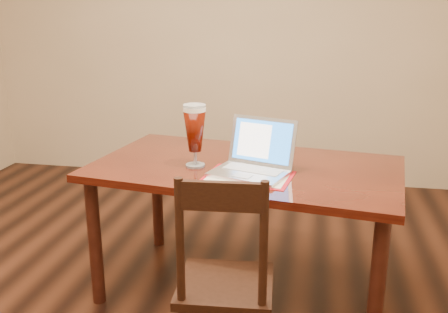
# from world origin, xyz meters

# --- Properties ---
(dining_table) EXTENTS (1.71, 1.12, 1.08)m
(dining_table) POSITION_xyz_m (0.47, 0.51, 0.68)
(dining_table) COLOR #4C150A
(dining_table) RESTS_ON ground
(dining_chair) EXTENTS (0.43, 0.41, 0.94)m
(dining_chair) POSITION_xyz_m (0.49, -0.16, 0.44)
(dining_chair) COLOR black
(dining_chair) RESTS_ON ground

